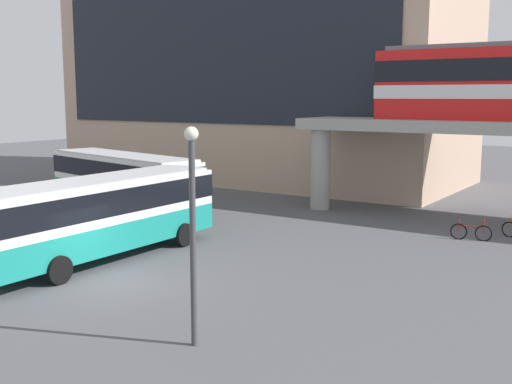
{
  "coord_description": "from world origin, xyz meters",
  "views": [
    {
      "loc": [
        15.67,
        -14.87,
        6.35
      ],
      "look_at": [
        0.69,
        8.0,
        2.2
      ],
      "focal_mm": 44.44,
      "sensor_mm": 36.0,
      "label": 1
    }
  ],
  "objects_px": {
    "bus_main": "(100,210)",
    "station_building": "(263,70)",
    "bicycle_red": "(471,232)",
    "bus_secondary": "(123,177)"
  },
  "relations": [
    {
      "from": "bus_main",
      "to": "bus_secondary",
      "type": "height_order",
      "value": "same"
    },
    {
      "from": "bus_main",
      "to": "station_building",
      "type": "bearing_deg",
      "value": 108.65
    },
    {
      "from": "station_building",
      "to": "bicycle_red",
      "type": "xyz_separation_m",
      "value": [
        19.56,
        -13.36,
        -7.95
      ]
    },
    {
      "from": "bus_secondary",
      "to": "station_building",
      "type": "bearing_deg",
      "value": 96.03
    },
    {
      "from": "station_building",
      "to": "bus_secondary",
      "type": "height_order",
      "value": "station_building"
    },
    {
      "from": "bus_main",
      "to": "bus_secondary",
      "type": "bearing_deg",
      "value": 129.96
    },
    {
      "from": "station_building",
      "to": "bus_main",
      "type": "relative_size",
      "value": 2.72
    },
    {
      "from": "bicycle_red",
      "to": "bus_secondary",
      "type": "bearing_deg",
      "value": -168.58
    },
    {
      "from": "bicycle_red",
      "to": "station_building",
      "type": "bearing_deg",
      "value": 145.67
    },
    {
      "from": "bus_main",
      "to": "bus_secondary",
      "type": "distance_m",
      "value": 10.25
    }
  ]
}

